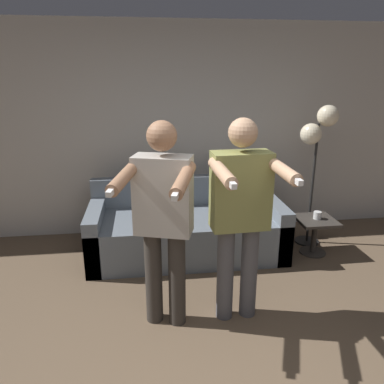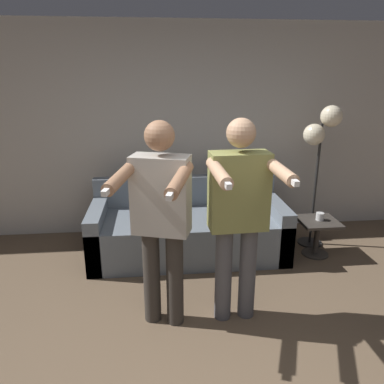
{
  "view_description": "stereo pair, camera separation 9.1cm",
  "coord_description": "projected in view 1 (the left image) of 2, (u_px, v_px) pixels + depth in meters",
  "views": [
    {
      "loc": [
        -0.32,
        -1.78,
        2.02
      ],
      "look_at": [
        0.1,
        1.52,
        0.94
      ],
      "focal_mm": 35.0,
      "sensor_mm": 36.0,
      "label": 1
    },
    {
      "loc": [
        -0.23,
        -1.79,
        2.02
      ],
      "look_at": [
        0.1,
        1.52,
        0.94
      ],
      "focal_mm": 35.0,
      "sensor_mm": 36.0,
      "label": 2
    }
  ],
  "objects": [
    {
      "name": "person_left",
      "position": [
        163.0,
        214.0,
        2.86
      ],
      "size": [
        0.63,
        0.77,
        1.69
      ],
      "rotation": [
        0.0,
        0.0,
        -0.3
      ],
      "color": "#38332D",
      "rests_on": "ground_plane"
    },
    {
      "name": "cat",
      "position": [
        160.0,
        171.0,
        4.43
      ],
      "size": [
        0.4,
        0.11,
        0.16
      ],
      "color": "#B7AD9E",
      "rests_on": "couch"
    },
    {
      "name": "floor_lamp",
      "position": [
        318.0,
        135.0,
        4.24
      ],
      "size": [
        0.42,
        0.29,
        1.66
      ],
      "color": "black",
      "rests_on": "ground_plane"
    },
    {
      "name": "wall_back",
      "position": [
        170.0,
        132.0,
        4.67
      ],
      "size": [
        10.0,
        0.05,
        2.6
      ],
      "color": "beige",
      "rests_on": "ground_plane"
    },
    {
      "name": "person_right",
      "position": [
        241.0,
        209.0,
        2.94
      ],
      "size": [
        0.55,
        0.69,
        1.7
      ],
      "rotation": [
        0.0,
        0.0,
        0.04
      ],
      "color": "#56565B",
      "rests_on": "ground_plane"
    },
    {
      "name": "couch",
      "position": [
        186.0,
        230.0,
        4.3
      ],
      "size": [
        2.17,
        0.94,
        0.82
      ],
      "color": "slate",
      "rests_on": "ground_plane"
    },
    {
      "name": "cup",
      "position": [
        317.0,
        215.0,
        4.23
      ],
      "size": [
        0.09,
        0.09,
        0.09
      ],
      "color": "white",
      "rests_on": "side_table"
    },
    {
      "name": "side_table",
      "position": [
        315.0,
        229.0,
        4.28
      ],
      "size": [
        0.43,
        0.43,
        0.42
      ],
      "color": "#38332D",
      "rests_on": "ground_plane"
    }
  ]
}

